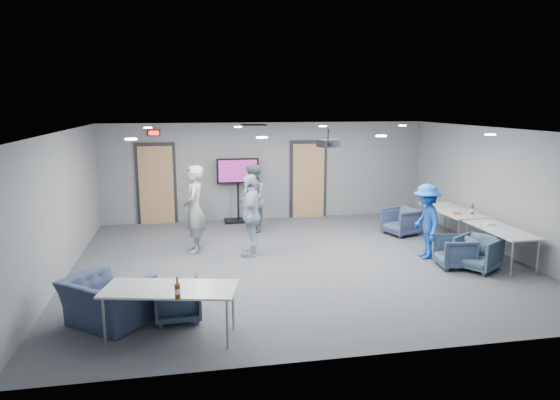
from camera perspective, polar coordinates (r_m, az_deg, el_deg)
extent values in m
plane|color=#3B3F43|center=(10.41, 2.00, -7.02)|extent=(9.00, 9.00, 0.00)
plane|color=white|center=(9.91, 2.10, 8.00)|extent=(9.00, 9.00, 0.00)
cube|color=slate|center=(13.95, -1.58, 3.31)|extent=(9.00, 0.02, 2.70)
cube|color=slate|center=(6.34, 10.09, -6.31)|extent=(9.00, 0.02, 2.70)
cube|color=slate|center=(10.10, -23.72, -0.60)|extent=(0.02, 8.00, 2.70)
cube|color=slate|center=(11.89, 23.71, 1.03)|extent=(0.02, 8.00, 2.70)
cube|color=black|center=(13.81, -13.94, 1.78)|extent=(1.06, 0.06, 2.24)
cube|color=#996F4A|center=(13.78, -13.95, 1.63)|extent=(0.90, 0.05, 2.10)
cylinder|color=#9A9EA2|center=(13.72, -12.49, 1.44)|extent=(0.04, 0.10, 0.04)
cube|color=black|center=(14.20, 3.24, 2.33)|extent=(1.06, 0.06, 2.24)
cube|color=#996F4A|center=(14.16, 3.27, 2.19)|extent=(0.90, 0.05, 2.10)
cylinder|color=#9A9EA2|center=(14.21, 4.69, 1.99)|extent=(0.04, 0.10, 0.04)
cube|color=black|center=(13.63, -14.22, 7.45)|extent=(0.32, 0.06, 0.16)
cube|color=#FF0C0C|center=(13.59, -14.23, 7.44)|extent=(0.26, 0.02, 0.11)
cube|color=black|center=(12.58, -3.01, 8.56)|extent=(0.60, 0.60, 0.03)
cylinder|color=white|center=(7.91, -16.66, 6.68)|extent=(0.18, 0.18, 0.02)
cylinder|color=white|center=(11.49, -14.88, 7.98)|extent=(0.18, 0.18, 0.02)
cylinder|color=white|center=(7.96, -2.09, 7.15)|extent=(0.18, 0.18, 0.02)
cylinder|color=white|center=(11.52, -4.81, 8.32)|extent=(0.18, 0.18, 0.02)
cylinder|color=white|center=(8.49, 11.49, 7.18)|extent=(0.18, 0.18, 0.02)
cylinder|color=white|center=(11.90, 4.91, 8.40)|extent=(0.18, 0.18, 0.02)
cylinder|color=white|center=(9.43, 22.91, 6.90)|extent=(0.18, 0.18, 0.02)
cylinder|color=white|center=(12.58, 13.81, 8.27)|extent=(0.18, 0.18, 0.02)
imported|color=gray|center=(11.00, -9.77, -1.04)|extent=(0.54, 0.75, 1.91)
imported|color=slate|center=(12.54, -3.16, 0.16)|extent=(0.74, 0.91, 1.73)
imported|color=#99AEC4|center=(10.62, -3.31, -1.73)|extent=(0.64, 1.10, 1.76)
imported|color=#1847A1|center=(10.87, 16.36, -2.36)|extent=(0.70, 1.08, 1.58)
imported|color=#35405C|center=(12.72, 13.66, -2.40)|extent=(0.93, 0.92, 0.67)
imported|color=#384761|center=(10.55, 19.34, -5.63)|extent=(0.78, 0.76, 0.63)
imported|color=#364C5E|center=(10.53, 21.66, -5.67)|extent=(1.01, 1.00, 0.67)
imported|color=#35445B|center=(7.81, -11.64, -11.06)|extent=(0.71, 0.72, 0.63)
imported|color=#394563|center=(7.89, -19.17, -10.88)|extent=(1.47, 1.45, 0.72)
cube|color=#A3A5A7|center=(12.56, 19.09, -1.10)|extent=(0.81, 1.94, 0.03)
cylinder|color=#9A9EA2|center=(13.25, 15.88, -1.92)|extent=(0.04, 0.04, 0.70)
cylinder|color=#9A9EA2|center=(11.73, 19.74, -3.81)|extent=(0.04, 0.04, 0.70)
cylinder|color=#9A9EA2|center=(13.55, 18.34, -1.78)|extent=(0.04, 0.04, 0.70)
cylinder|color=#9A9EA2|center=(12.07, 22.40, -3.59)|extent=(0.04, 0.04, 0.70)
cube|color=#A3A5A7|center=(11.00, 23.97, -3.12)|extent=(0.71, 1.70, 0.03)
cylinder|color=#9A9EA2|center=(11.56, 20.56, -4.08)|extent=(0.04, 0.04, 0.70)
cylinder|color=#9A9EA2|center=(10.33, 24.96, -6.17)|extent=(0.04, 0.04, 0.70)
cylinder|color=#9A9EA2|center=(11.85, 22.83, -3.88)|extent=(0.04, 0.04, 0.70)
cylinder|color=#9A9EA2|center=(10.66, 27.37, -5.88)|extent=(0.04, 0.04, 0.70)
cube|color=#A3A5A7|center=(7.11, -12.47, -9.88)|extent=(1.94, 1.14, 0.03)
cylinder|color=#9A9EA2|center=(7.37, -5.39, -11.97)|extent=(0.04, 0.04, 0.70)
cylinder|color=#9A9EA2|center=(7.75, -17.85, -11.29)|extent=(0.04, 0.04, 0.70)
cylinder|color=#9A9EA2|center=(6.83, -6.04, -13.92)|extent=(0.04, 0.04, 0.70)
cylinder|color=#9A9EA2|center=(7.24, -19.47, -13.02)|extent=(0.04, 0.04, 0.70)
cylinder|color=#5A290F|center=(6.68, -11.63, -10.17)|extent=(0.07, 0.07, 0.21)
cylinder|color=#5A290F|center=(6.62, -11.68, -8.97)|extent=(0.03, 0.03, 0.09)
cylinder|color=beige|center=(6.68, -11.63, -10.17)|extent=(0.08, 0.08, 0.07)
cylinder|color=#5A290F|center=(12.18, 21.13, -1.08)|extent=(0.07, 0.07, 0.19)
cylinder|color=#5A290F|center=(12.15, 21.17, -0.46)|extent=(0.03, 0.03, 0.08)
cylinder|color=beige|center=(12.18, 21.13, -1.08)|extent=(0.07, 0.07, 0.06)
cube|color=#C65B31|center=(12.08, 19.49, -1.42)|extent=(0.19, 0.13, 0.04)
cube|color=silver|center=(11.24, 22.88, -2.55)|extent=(0.20, 0.15, 0.04)
cube|color=black|center=(13.84, -4.76, -2.35)|extent=(0.76, 0.55, 0.06)
cylinder|color=black|center=(13.70, -4.81, 0.42)|extent=(0.06, 0.06, 1.31)
cube|color=black|center=(13.59, -4.85, 3.36)|extent=(1.15, 0.07, 0.68)
cube|color=#7C1B6A|center=(13.54, -4.83, 3.33)|extent=(1.04, 0.01, 0.59)
cylinder|color=black|center=(10.44, 5.55, 7.45)|extent=(0.04, 0.04, 0.22)
cube|color=black|center=(10.45, 5.53, 6.47)|extent=(0.46, 0.43, 0.15)
cylinder|color=black|center=(10.28, 5.80, 6.39)|extent=(0.08, 0.06, 0.08)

